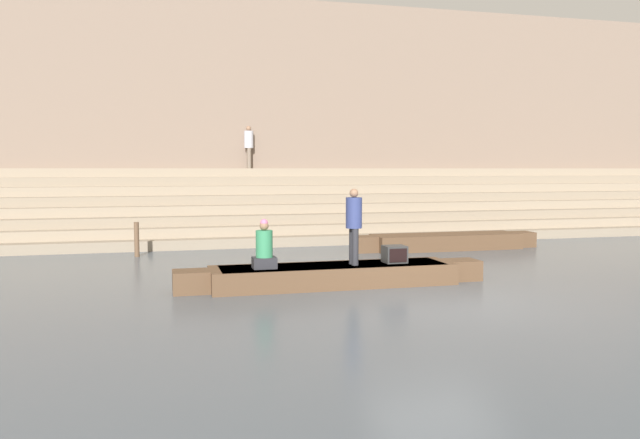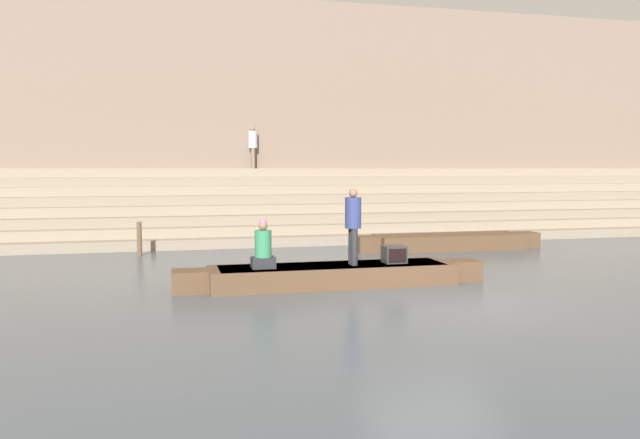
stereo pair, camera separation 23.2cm
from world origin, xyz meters
name	(u,v)px [view 2 (the right image)]	position (x,y,z in m)	size (l,w,h in m)	color
ground_plane	(434,302)	(0.00, 0.00, 0.00)	(120.00, 120.00, 0.00)	#4C5660
ghat_steps	(304,213)	(0.00, 11.88, 0.91)	(36.00, 4.58, 2.57)	gray
back_wall	(292,119)	(0.00, 14.10, 4.56)	(34.20, 1.28, 9.17)	#7F6B5B
rowboat_main	(333,275)	(-1.46, 2.06, 0.24)	(6.86, 1.35, 0.46)	brown
person_standing	(353,221)	(-1.02, 1.99, 1.41)	(0.35, 0.35, 1.66)	#28282D
person_rowing	(263,249)	(-3.00, 1.99, 0.87)	(0.50, 0.39, 1.05)	#28282D
tv_set	(394,254)	(-0.05, 2.05, 0.65)	(0.49, 0.45, 0.38)	#2D2D2D
moored_boat_shore	(449,241)	(3.70, 7.17, 0.26)	(6.10, 1.24, 0.49)	brown
mooring_post	(139,239)	(-5.77, 7.83, 0.51)	(0.14, 0.14, 1.01)	brown
person_on_steps	(253,144)	(-1.72, 13.22, 3.50)	(0.36, 0.36, 1.63)	#756656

